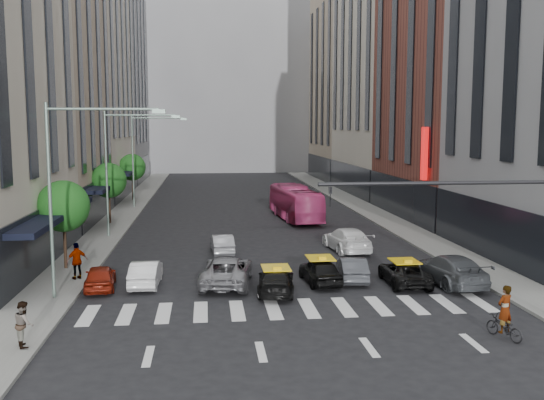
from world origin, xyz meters
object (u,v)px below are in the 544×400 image
object	(u,v)px
streetlamp_far	(142,148)
bus	(295,203)
streetlamp_mid	(120,157)
streetlamp_near	(71,174)
taxi_center	(320,271)
pedestrian_near	(24,324)
car_red	(100,277)
car_white_front	(146,273)
pedestrian_far	(77,261)
motorcycle	(504,327)
taxi_left	(276,281)

from	to	relation	value
streetlamp_far	bus	bearing A→B (deg)	-32.94
streetlamp_mid	streetlamp_near	bearing A→B (deg)	-90.00
streetlamp_near	taxi_center	xyz separation A→B (m)	(11.94, 1.65, -5.24)
streetlamp_mid	pedestrian_near	size ratio (longest dim) A/B	5.38
car_red	taxi_center	size ratio (longest dim) A/B	0.93
taxi_center	bus	bearing A→B (deg)	-99.81
streetlamp_near	car_white_front	distance (m)	6.47
taxi_center	pedestrian_far	distance (m)	12.65
streetlamp_near	pedestrian_near	bearing A→B (deg)	-94.21
streetlamp_near	streetlamp_far	world-z (taller)	same
streetlamp_near	bus	bearing A→B (deg)	59.08
streetlamp_far	pedestrian_far	distance (m)	29.03
motorcycle	pedestrian_near	size ratio (longest dim) A/B	1.02
taxi_center	pedestrian_far	xyz separation A→B (m)	(-12.53, 1.73, 0.45)
streetlamp_far	car_white_front	bearing A→B (deg)	-84.16
bus	streetlamp_near	bearing A→B (deg)	53.69
taxi_left	pedestrian_near	world-z (taller)	pedestrian_near
streetlamp_near	bus	distance (m)	27.24
streetlamp_mid	taxi_left	bearing A→B (deg)	-59.20
bus	motorcycle	bearing A→B (deg)	91.37
streetlamp_far	pedestrian_near	size ratio (longest dim) A/B	5.38
car_white_front	bus	xyz separation A→B (m)	(10.76, 20.83, 0.81)
taxi_left	motorcycle	world-z (taller)	taxi_left
car_red	bus	world-z (taller)	bus
car_white_front	bus	distance (m)	23.46
streetlamp_near	car_white_front	bearing A→B (deg)	36.11
car_red	taxi_left	world-z (taller)	taxi_left
car_white_front	bus	bearing A→B (deg)	-115.85
pedestrian_far	pedestrian_near	bearing A→B (deg)	55.52
streetlamp_near	car_white_front	size ratio (longest dim) A/B	2.28
taxi_center	streetlamp_mid	bearing A→B (deg)	-55.07
bus	pedestrian_near	bearing A→B (deg)	58.74
motorcycle	pedestrian_near	xyz separation A→B (m)	(-17.86, 0.78, 0.54)
streetlamp_mid	streetlamp_far	xyz separation A→B (m)	(0.00, 16.00, 0.00)
motorcycle	car_white_front	bearing A→B (deg)	-54.91
car_red	taxi_center	distance (m)	11.10
bus	motorcycle	distance (m)	30.46
streetlamp_mid	car_white_front	world-z (taller)	streetlamp_mid
taxi_left	streetlamp_far	bearing A→B (deg)	-66.15
taxi_left	pedestrian_near	distance (m)	11.89
motorcycle	streetlamp_near	bearing A→B (deg)	-44.12
pedestrian_near	taxi_center	bearing A→B (deg)	-80.12
streetlamp_mid	bus	distance (m)	16.13
car_white_front	taxi_left	world-z (taller)	car_white_front
taxi_left	pedestrian_far	xyz separation A→B (m)	(-10.05, 3.26, 0.49)
streetlamp_far	car_red	bearing A→B (deg)	-88.40
streetlamp_near	taxi_left	xyz separation A→B (m)	(9.47, 0.12, -5.29)
streetlamp_near	pedestrian_near	distance (m)	8.08
streetlamp_mid	pedestrian_far	bearing A→B (deg)	-92.64
taxi_left	taxi_center	bearing A→B (deg)	-140.93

